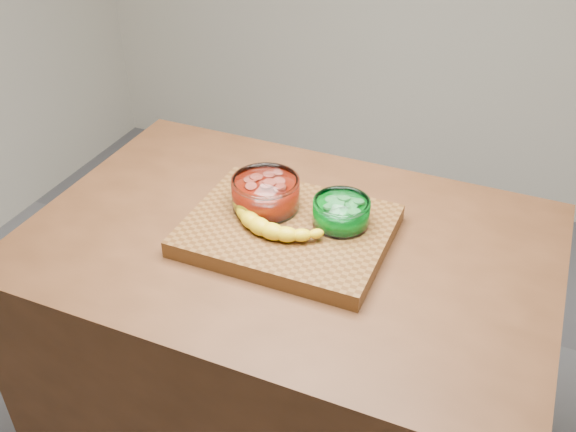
% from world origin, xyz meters
% --- Properties ---
extents(counter, '(1.20, 0.80, 0.90)m').
position_xyz_m(counter, '(0.00, 0.00, 0.45)').
color(counter, '#512E18').
rests_on(counter, ground).
extents(cutting_board, '(0.45, 0.35, 0.04)m').
position_xyz_m(cutting_board, '(0.00, 0.00, 0.92)').
color(cutting_board, brown).
rests_on(cutting_board, counter).
extents(bowl_red, '(0.16, 0.16, 0.07)m').
position_xyz_m(bowl_red, '(-0.07, 0.04, 0.98)').
color(bowl_red, white).
rests_on(bowl_red, cutting_board).
extents(bowl_green, '(0.13, 0.13, 0.06)m').
position_xyz_m(bowl_green, '(0.11, 0.05, 0.97)').
color(bowl_green, white).
rests_on(bowl_green, cutting_board).
extents(banana, '(0.27, 0.16, 0.04)m').
position_xyz_m(banana, '(-0.02, -0.02, 0.96)').
color(banana, yellow).
rests_on(banana, cutting_board).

